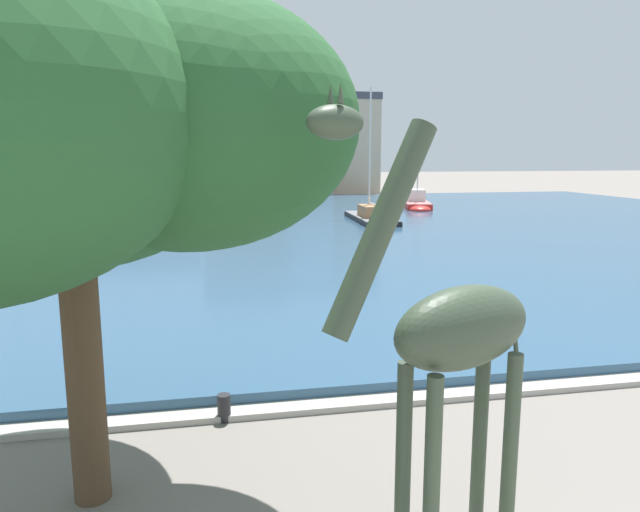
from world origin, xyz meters
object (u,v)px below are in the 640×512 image
Objects in this scene: sailboat_green at (69,210)px; sailboat_navy at (123,225)px; sailboat_grey at (152,200)px; sailboat_yellow at (11,246)px; giraffe_statue at (453,339)px; sailboat_red at (417,205)px; sailboat_black at (369,217)px; shade_tree at (54,130)px; mooring_bollard at (224,408)px.

sailboat_green reaches higher than sailboat_navy.
sailboat_yellow is at bearing -98.80° from sailboat_grey.
giraffe_statue is 43.49m from sailboat_red.
sailboat_navy is (-7.47, 30.86, -2.21)m from giraffe_statue.
sailboat_black is (20.08, 9.19, -0.03)m from sailboat_yellow.
sailboat_navy is 29.36m from shade_tree.
shade_tree is (-12.93, -30.78, 4.58)m from sailboat_black.
mooring_bollard is at bearing -115.44° from sailboat_red.
sailboat_grey reaches higher than mooring_bollard.
giraffe_statue is at bearing -60.49° from mooring_bollard.
shade_tree is at bearing -112.78° from sailboat_black.
shade_tree is (-19.38, -38.78, 4.47)m from sailboat_red.
shade_tree is 5.69m from mooring_bollard.
sailboat_yellow reaches higher than giraffe_statue.
sailboat_red reaches higher than mooring_bollard.
sailboat_grey is 47.07m from mooring_bollard.
sailboat_grey is (4.25, 27.49, 0.05)m from sailboat_yellow.
sailboat_green is at bearing 153.21° from sailboat_black.
sailboat_green is 20.19m from sailboat_yellow.
sailboat_yellow is 21.39m from mooring_bollard.
sailboat_green is at bearing 94.51° from sailboat_yellow.
shade_tree is at bearing -78.17° from sailboat_green.
sailboat_navy is at bearing 60.43° from sailboat_yellow.
sailboat_grey is 49.37m from shade_tree.
shade_tree is (3.04, -28.85, 4.52)m from sailboat_navy.
sailboat_black is (21.66, -10.94, 0.07)m from sailboat_green.
mooring_bollard is (-10.91, -28.51, -0.23)m from sailboat_black.
sailboat_yellow is 31.61m from sailboat_red.
giraffe_statue is 0.84× the size of sailboat_grey.
sailboat_green reaches higher than sailboat_grey.
sailboat_green is at bearing -128.43° from sailboat_grey.
mooring_bollard is at bearing -74.76° from sailboat_green.
giraffe_statue is 5.39m from shade_tree.
sailboat_red is at bearing 51.10° from sailboat_black.
sailboat_grey is at bearing 81.20° from sailboat_yellow.
sailboat_yellow is 23.20m from shade_tree.
sailboat_black reaches higher than giraffe_statue.
sailboat_yellow is at bearing -147.07° from sailboat_red.
sailboat_yellow is 0.93× the size of sailboat_navy.
sailboat_black reaches higher than sailboat_red.
sailboat_red is 0.76× the size of sailboat_black.
giraffe_statue is 26.39m from sailboat_yellow.
sailboat_yellow is 22.08m from sailboat_black.
sailboat_navy is at bearing -173.08° from sailboat_black.
sailboat_black is at bearing 24.59° from sailboat_yellow.
giraffe_statue is at bearing -104.52° from sailboat_black.
sailboat_green is at bearing 113.88° from sailboat_navy.
sailboat_red is at bearing 32.93° from sailboat_yellow.
sailboat_black is 1.19× the size of shade_tree.
sailboat_navy is 27.05m from mooring_bollard.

